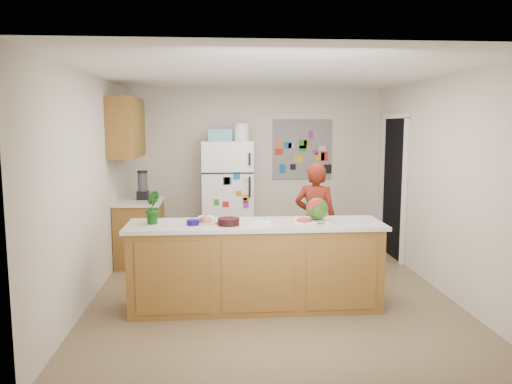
{
  "coord_description": "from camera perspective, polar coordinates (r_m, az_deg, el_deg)",
  "views": [
    {
      "loc": [
        -0.59,
        -5.61,
        1.94
      ],
      "look_at": [
        -0.14,
        0.2,
        1.15
      ],
      "focal_mm": 35.0,
      "sensor_mm": 36.0,
      "label": 1
    }
  ],
  "objects": [
    {
      "name": "side_counter_base",
      "position": [
        7.21,
        -13.11,
        -4.6
      ],
      "size": [
        0.6,
        0.8,
        0.86
      ],
      "primitive_type": "cube",
      "color": "brown",
      "rests_on": "floor"
    },
    {
      "name": "watermelon_slice",
      "position": [
        5.28,
        5.52,
        -3.2
      ],
      "size": [
        0.15,
        0.15,
        0.02
      ],
      "primitive_type": "cylinder",
      "color": "red",
      "rests_on": "cutting_board"
    },
    {
      "name": "ceiling",
      "position": [
        5.67,
        1.64,
        13.47
      ],
      "size": [
        4.0,
        4.5,
        0.02
      ],
      "primitive_type": "cube",
      "color": "white",
      "rests_on": "wall_back"
    },
    {
      "name": "wall_right",
      "position": [
        6.22,
        20.33,
        0.86
      ],
      "size": [
        0.02,
        4.5,
        2.5
      ],
      "primitive_type": "cube",
      "color": "beige",
      "rests_on": "ground"
    },
    {
      "name": "keys",
      "position": [
        5.21,
        7.4,
        -3.57
      ],
      "size": [
        0.09,
        0.06,
        0.01
      ],
      "primitive_type": "cube",
      "rotation": [
        0.0,
        0.0,
        0.31
      ],
      "color": "slate",
      "rests_on": "peninsula_top"
    },
    {
      "name": "cobalt_bowl",
      "position": [
        5.16,
        -7.21,
        -3.47
      ],
      "size": [
        0.15,
        0.15,
        0.05
      ],
      "primitive_type": "cylinder",
      "rotation": [
        0.0,
        0.0,
        -0.11
      ],
      "color": "#0C055A",
      "rests_on": "peninsula_top"
    },
    {
      "name": "wall_left",
      "position": [
        5.83,
        -18.46,
        0.51
      ],
      "size": [
        0.02,
        4.5,
        2.5
      ],
      "primitive_type": "cube",
      "color": "beige",
      "rests_on": "ground"
    },
    {
      "name": "doorway",
      "position": [
        7.57,
        15.52,
        0.44
      ],
      "size": [
        0.03,
        0.85,
        2.04
      ],
      "primitive_type": "cube",
      "color": "black",
      "rests_on": "ground"
    },
    {
      "name": "fridge_top_bin",
      "position": [
        7.49,
        -4.11,
        6.53
      ],
      "size": [
        0.35,
        0.28,
        0.18
      ],
      "primitive_type": "cube",
      "color": "#5999B2",
      "rests_on": "refrigerator"
    },
    {
      "name": "cutting_board",
      "position": [
        5.35,
        6.39,
        -3.26
      ],
      "size": [
        0.39,
        0.31,
        0.01
      ],
      "primitive_type": "cube",
      "rotation": [
        0.0,
        0.0,
        -0.11
      ],
      "color": "silver",
      "rests_on": "peninsula_top"
    },
    {
      "name": "paper_towel",
      "position": [
        5.2,
        0.76,
        -3.49
      ],
      "size": [
        0.23,
        0.21,
        0.02
      ],
      "primitive_type": "cube",
      "rotation": [
        0.0,
        0.0,
        -0.27
      ],
      "color": "silver",
      "rests_on": "peninsula_top"
    },
    {
      "name": "blender_appliance",
      "position": [
        7.14,
        -12.82,
        0.67
      ],
      "size": [
        0.14,
        0.14,
        0.38
      ],
      "primitive_type": "cylinder",
      "color": "black",
      "rests_on": "side_counter_top"
    },
    {
      "name": "photo_collage",
      "position": [
        7.97,
        5.31,
        4.86
      ],
      "size": [
        0.95,
        0.01,
        0.95
      ],
      "primitive_type": "cube",
      "color": "slate",
      "rests_on": "wall_back"
    },
    {
      "name": "plate",
      "position": [
        5.22,
        -5.76,
        -3.52
      ],
      "size": [
        0.3,
        0.3,
        0.02
      ],
      "primitive_type": "cylinder",
      "rotation": [
        0.0,
        0.0,
        0.3
      ],
      "color": "beige",
      "rests_on": "peninsula_top"
    },
    {
      "name": "upper_cabinets",
      "position": [
        7.02,
        -14.6,
        7.13
      ],
      "size": [
        0.35,
        1.0,
        0.8
      ],
      "primitive_type": "cube",
      "color": "brown",
      "rests_on": "wall_left"
    },
    {
      "name": "person",
      "position": [
        6.41,
        6.8,
        -3.2
      ],
      "size": [
        0.63,
        0.52,
        1.47
      ],
      "primitive_type": "imported",
      "rotation": [
        0.0,
        0.0,
        2.76
      ],
      "color": "maroon",
      "rests_on": "floor"
    },
    {
      "name": "cherry_bowl",
      "position": [
        5.12,
        -3.15,
        -3.39
      ],
      "size": [
        0.25,
        0.25,
        0.07
      ],
      "primitive_type": "cylinder",
      "rotation": [
        0.0,
        0.0,
        0.1
      ],
      "color": "black",
      "rests_on": "peninsula_top"
    },
    {
      "name": "side_counter_top",
      "position": [
        7.13,
        -13.22,
        -1.06
      ],
      "size": [
        0.64,
        0.84,
        0.04
      ],
      "primitive_type": "cube",
      "color": "silver",
      "rests_on": "side_counter_base"
    },
    {
      "name": "peninsula_base",
      "position": [
        5.34,
        -0.04,
        -8.6
      ],
      "size": [
        2.6,
        0.62,
        0.88
      ],
      "primitive_type": "cube",
      "color": "brown",
      "rests_on": "floor"
    },
    {
      "name": "floor",
      "position": [
        5.97,
        1.54,
        -11.36
      ],
      "size": [
        4.0,
        4.5,
        0.02
      ],
      "primitive_type": "cube",
      "color": "brown",
      "rests_on": "ground"
    },
    {
      "name": "white_bowl",
      "position": [
        5.29,
        -5.72,
        -3.11
      ],
      "size": [
        0.2,
        0.2,
        0.06
      ],
      "primitive_type": "cylinder",
      "rotation": [
        0.0,
        0.0,
        -0.17
      ],
      "color": "white",
      "rests_on": "peninsula_top"
    },
    {
      "name": "wall_back",
      "position": [
        7.92,
        -0.11,
        2.7
      ],
      "size": [
        4.0,
        0.02,
        2.5
      ],
      "primitive_type": "cube",
      "color": "beige",
      "rests_on": "ground"
    },
    {
      "name": "watermelon",
      "position": [
        5.36,
        7.0,
        -1.9
      ],
      "size": [
        0.24,
        0.24,
        0.24
      ],
      "primitive_type": "sphere",
      "color": "#2B5913",
      "rests_on": "cutting_board"
    },
    {
      "name": "refrigerator",
      "position": [
        7.57,
        -3.29,
        -0.59
      ],
      "size": [
        0.75,
        0.7,
        1.7
      ],
      "primitive_type": "cube",
      "color": "silver",
      "rests_on": "floor"
    },
    {
      "name": "potted_plant",
      "position": [
        5.28,
        -11.81,
        -1.74
      ],
      "size": [
        0.19,
        0.22,
        0.34
      ],
      "primitive_type": "imported",
      "rotation": [
        0.0,
        0.0,
        1.81
      ],
      "color": "#153A11",
      "rests_on": "peninsula_top"
    },
    {
      "name": "peninsula_top",
      "position": [
        5.23,
        -0.04,
        -3.76
      ],
      "size": [
        2.68,
        0.7,
        0.04
      ],
      "primitive_type": "cube",
      "color": "silver",
      "rests_on": "peninsula_base"
    }
  ]
}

